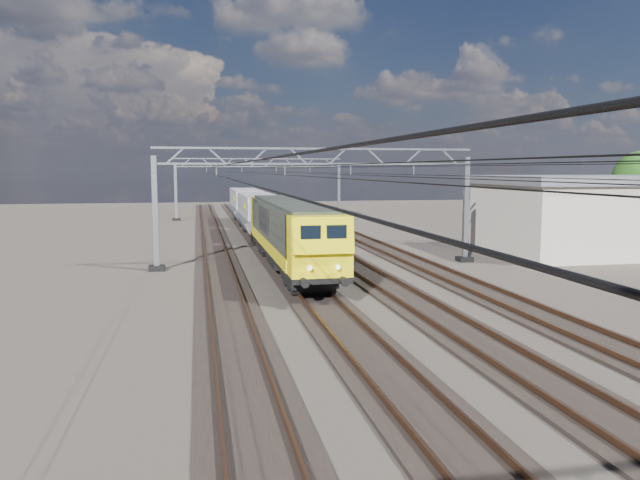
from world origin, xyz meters
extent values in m
plane|color=black|center=(0.00, 0.00, 0.00)|extent=(160.00, 160.00, 0.00)
cube|color=black|center=(-6.00, 0.00, 0.06)|extent=(2.60, 140.00, 0.12)
cube|color=brown|center=(-6.72, 0.00, 0.22)|extent=(0.08, 140.00, 0.16)
cube|color=brown|center=(-5.28, 0.00, 0.22)|extent=(0.08, 140.00, 0.16)
cube|color=black|center=(-2.00, 0.00, 0.06)|extent=(2.60, 140.00, 0.12)
cube|color=brown|center=(-2.72, 0.00, 0.22)|extent=(0.08, 140.00, 0.16)
cube|color=brown|center=(-1.28, 0.00, 0.22)|extent=(0.08, 140.00, 0.16)
cube|color=black|center=(2.00, 0.00, 0.06)|extent=(2.60, 140.00, 0.12)
cube|color=brown|center=(1.28, 0.00, 0.22)|extent=(0.08, 140.00, 0.16)
cube|color=brown|center=(2.72, 0.00, 0.22)|extent=(0.08, 140.00, 0.16)
cube|color=black|center=(6.00, 0.00, 0.06)|extent=(2.60, 140.00, 0.12)
cube|color=brown|center=(5.28, 0.00, 0.22)|extent=(0.08, 140.00, 0.16)
cube|color=brown|center=(6.72, 0.00, 0.22)|extent=(0.08, 140.00, 0.16)
cube|color=gray|center=(-9.50, 4.00, 3.30)|extent=(0.30, 0.30, 6.60)
cube|color=gray|center=(9.50, 4.00, 3.30)|extent=(0.30, 0.30, 6.60)
cube|color=black|center=(-9.50, 4.00, 0.15)|extent=(0.90, 0.90, 0.30)
cube|color=black|center=(9.50, 4.00, 0.15)|extent=(0.90, 0.90, 0.30)
cube|color=gray|center=(0.00, 4.00, 7.05)|extent=(19.30, 0.18, 0.12)
cube|color=gray|center=(0.00, 4.00, 6.15)|extent=(19.30, 0.18, 0.12)
cube|color=gray|center=(-8.31, 4.00, 6.60)|extent=(1.03, 0.10, 0.94)
cube|color=gray|center=(-5.94, 4.00, 6.60)|extent=(1.03, 0.10, 0.94)
cube|color=gray|center=(-3.56, 4.00, 6.60)|extent=(1.03, 0.10, 0.94)
cube|color=gray|center=(-1.19, 4.00, 6.60)|extent=(1.03, 0.10, 0.94)
cube|color=gray|center=(1.19, 4.00, 6.60)|extent=(1.03, 0.10, 0.94)
cube|color=gray|center=(3.56, 4.00, 6.60)|extent=(1.03, 0.10, 0.94)
cube|color=gray|center=(5.94, 4.00, 6.60)|extent=(1.03, 0.10, 0.94)
cube|color=gray|center=(8.31, 4.00, 6.60)|extent=(1.03, 0.10, 0.94)
cube|color=gray|center=(-6.00, 4.00, 5.82)|extent=(0.06, 0.06, 0.65)
cube|color=gray|center=(-2.00, 4.00, 5.82)|extent=(0.06, 0.06, 0.65)
cube|color=gray|center=(2.00, 4.00, 5.82)|extent=(0.06, 0.06, 0.65)
cube|color=gray|center=(6.00, 4.00, 5.82)|extent=(0.06, 0.06, 0.65)
cube|color=gray|center=(-9.50, 40.00, 3.30)|extent=(0.30, 0.30, 6.60)
cube|color=gray|center=(9.50, 40.00, 3.30)|extent=(0.30, 0.30, 6.60)
cube|color=black|center=(-9.50, 40.00, 0.15)|extent=(0.90, 0.90, 0.30)
cube|color=black|center=(9.50, 40.00, 0.15)|extent=(0.90, 0.90, 0.30)
cube|color=gray|center=(0.00, 40.00, 7.05)|extent=(19.30, 0.18, 0.12)
cube|color=gray|center=(0.00, 40.00, 6.15)|extent=(19.30, 0.18, 0.12)
cube|color=gray|center=(-8.31, 40.00, 6.60)|extent=(1.03, 0.10, 0.94)
cube|color=gray|center=(-5.94, 40.00, 6.60)|extent=(1.03, 0.10, 0.94)
cube|color=gray|center=(-3.56, 40.00, 6.60)|extent=(1.03, 0.10, 0.94)
cube|color=gray|center=(-1.19, 40.00, 6.60)|extent=(1.03, 0.10, 0.94)
cube|color=gray|center=(1.19, 40.00, 6.60)|extent=(1.03, 0.10, 0.94)
cube|color=gray|center=(3.56, 40.00, 6.60)|extent=(1.03, 0.10, 0.94)
cube|color=gray|center=(5.94, 40.00, 6.60)|extent=(1.03, 0.10, 0.94)
cube|color=gray|center=(8.31, 40.00, 6.60)|extent=(1.03, 0.10, 0.94)
cube|color=gray|center=(-6.00, 40.00, 5.82)|extent=(0.06, 0.06, 0.65)
cube|color=gray|center=(-2.00, 40.00, 5.82)|extent=(0.06, 0.06, 0.65)
cube|color=gray|center=(2.00, 40.00, 5.82)|extent=(0.06, 0.06, 0.65)
cube|color=gray|center=(6.00, 40.00, 5.82)|extent=(0.06, 0.06, 0.65)
cylinder|color=black|center=(-6.00, 8.00, 5.50)|extent=(0.03, 140.00, 0.03)
cylinder|color=black|center=(-6.00, 8.00, 6.00)|extent=(0.03, 140.00, 0.03)
cylinder|color=black|center=(-2.00, 8.00, 5.50)|extent=(0.03, 140.00, 0.03)
cylinder|color=black|center=(-2.00, 8.00, 6.00)|extent=(0.03, 140.00, 0.03)
cylinder|color=black|center=(2.00, 8.00, 5.50)|extent=(0.03, 140.00, 0.03)
cylinder|color=black|center=(2.00, 8.00, 6.00)|extent=(0.03, 140.00, 0.03)
cylinder|color=black|center=(6.00, 8.00, 5.50)|extent=(0.03, 140.00, 0.03)
cylinder|color=black|center=(6.00, 8.00, 6.00)|extent=(0.03, 140.00, 0.03)
cube|color=black|center=(-2.00, -3.89, 0.75)|extent=(2.20, 3.60, 0.60)
cube|color=black|center=(-2.00, 9.11, 0.75)|extent=(2.20, 3.60, 0.60)
cube|color=black|center=(-2.00, 2.61, 1.13)|extent=(2.65, 20.00, 0.25)
cube|color=black|center=(-2.00, 2.61, 0.75)|extent=(2.20, 4.50, 0.75)
cube|color=#292E27|center=(-2.00, 2.61, 2.55)|extent=(2.65, 17.00, 2.60)
cube|color=#FFEC0D|center=(-3.34, 2.61, 1.55)|extent=(0.04, 17.00, 0.60)
cube|color=#FFEC0D|center=(-0.66, 2.61, 1.55)|extent=(0.04, 17.00, 0.60)
cube|color=black|center=(-3.35, 3.61, 2.90)|extent=(0.05, 5.00, 1.40)
cube|color=black|center=(-0.65, 3.61, 2.90)|extent=(0.05, 5.00, 1.40)
cube|color=#292E27|center=(-2.00, 2.61, 3.92)|extent=(2.25, 18.00, 0.15)
cube|color=#FFEC0D|center=(-2.00, -6.49, 2.55)|extent=(2.65, 1.80, 2.60)
cube|color=#FFEC0D|center=(-2.00, -7.44, 3.05)|extent=(2.60, 0.46, 1.52)
cube|color=black|center=(-2.55, -7.54, 3.15)|extent=(0.85, 0.08, 0.75)
cube|color=black|center=(-1.45, -7.54, 3.15)|extent=(0.85, 0.08, 0.75)
cylinder|color=black|center=(-2.85, -7.69, 1.15)|extent=(0.36, 0.50, 0.36)
cylinder|color=black|center=(-1.15, -7.69, 1.15)|extent=(0.36, 0.50, 0.36)
cylinder|color=white|center=(-2.60, -7.59, 1.75)|extent=(0.20, 0.08, 0.20)
cylinder|color=white|center=(-1.40, -7.59, 1.75)|extent=(0.20, 0.08, 0.20)
cube|color=#FFEC0D|center=(-2.00, 11.71, 2.55)|extent=(2.65, 1.80, 2.60)
cube|color=#FFEC0D|center=(-2.00, 12.66, 3.05)|extent=(2.60, 0.46, 1.52)
cube|color=black|center=(-2.55, 12.76, 3.15)|extent=(0.85, 0.08, 0.75)
cube|color=black|center=(-1.45, 12.76, 3.15)|extent=(0.85, 0.08, 0.75)
cylinder|color=black|center=(-2.85, 12.91, 1.15)|extent=(0.36, 0.50, 0.36)
cylinder|color=black|center=(-1.15, 12.91, 1.15)|extent=(0.36, 0.50, 0.36)
cylinder|color=white|center=(-2.60, 12.81, 1.75)|extent=(0.20, 0.08, 0.20)
cylinder|color=white|center=(-1.40, 12.81, 1.75)|extent=(0.20, 0.08, 0.20)
cube|color=black|center=(-2.00, 15.81, 0.72)|extent=(2.20, 2.60, 0.55)
cube|color=black|center=(-2.00, 24.81, 0.72)|extent=(2.20, 2.60, 0.55)
cube|color=black|center=(-2.00, 20.31, 1.08)|extent=(2.40, 13.00, 0.20)
cube|color=gray|center=(-2.00, 20.31, 2.80)|extent=(2.80, 12.00, 1.80)
cube|color=#4A4C52|center=(-2.95, 20.31, 1.55)|extent=(1.48, 12.00, 1.36)
cube|color=#4A4C52|center=(-1.05, 20.31, 1.55)|extent=(1.48, 12.00, 1.36)
cube|color=#FFEC0D|center=(-3.42, 17.31, 2.90)|extent=(0.04, 1.20, 0.50)
cube|color=black|center=(-2.00, 30.01, 0.72)|extent=(2.20, 2.60, 0.55)
cube|color=black|center=(-2.00, 39.01, 0.72)|extent=(2.20, 2.60, 0.55)
cube|color=black|center=(-2.00, 34.51, 1.08)|extent=(2.40, 13.00, 0.20)
cube|color=gray|center=(-2.00, 34.51, 2.80)|extent=(2.80, 12.00, 1.80)
cube|color=#4A4C52|center=(-2.95, 34.51, 1.55)|extent=(1.48, 12.00, 1.36)
cube|color=#4A4C52|center=(-1.05, 34.51, 1.55)|extent=(1.48, 12.00, 1.36)
cube|color=#FFEC0D|center=(-3.42, 31.51, 2.90)|extent=(0.04, 1.20, 0.50)
cube|color=beige|center=(22.00, 6.00, 2.40)|extent=(18.00, 10.00, 4.80)
cube|color=slate|center=(22.00, 6.00, 5.10)|extent=(18.60, 10.60, 0.60)
camera|label=1|loc=(-7.12, -32.74, 5.83)|focal=35.00mm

